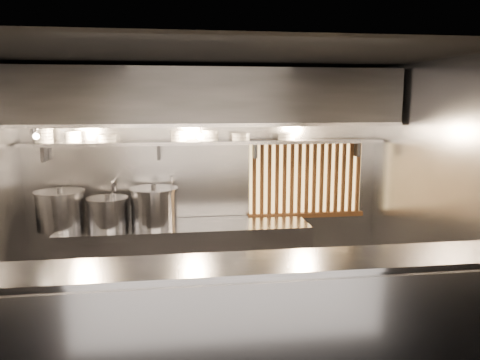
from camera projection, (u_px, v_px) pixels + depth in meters
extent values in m
plane|color=black|center=(220.00, 337.00, 4.77)|extent=(4.50, 4.50, 0.00)
plane|color=black|center=(217.00, 55.00, 4.30)|extent=(4.50, 4.50, 0.00)
plane|color=gray|center=(207.00, 179.00, 6.00)|extent=(4.50, 0.00, 4.50)
plane|color=gray|center=(434.00, 197.00, 4.85)|extent=(0.00, 3.00, 3.00)
cube|color=#9C9CA1|center=(231.00, 332.00, 3.75)|extent=(4.50, 0.50, 1.10)
cube|color=#939399|center=(235.00, 349.00, 3.50)|extent=(4.50, 0.02, 1.01)
cube|color=#9C9CA1|center=(231.00, 265.00, 3.66)|extent=(4.50, 0.56, 0.03)
cube|color=#9C9CA1|center=(186.00, 260.00, 5.75)|extent=(3.00, 0.70, 0.90)
cube|color=#9C9CA1|center=(208.00, 142.00, 5.75)|extent=(4.40, 0.34, 0.04)
cube|color=#2D2D30|center=(209.00, 97.00, 5.44)|extent=(4.40, 0.80, 0.65)
cube|color=#9C9CA1|center=(212.00, 125.00, 5.10)|extent=(4.40, 0.03, 0.04)
cube|color=#F3C36D|center=(306.00, 178.00, 6.17)|extent=(1.50, 0.02, 0.92)
cube|color=brown|center=(308.00, 141.00, 6.04)|extent=(1.56, 0.06, 0.06)
cube|color=brown|center=(306.00, 215.00, 6.20)|extent=(1.56, 0.06, 0.06)
cube|color=brown|center=(254.00, 180.00, 6.02)|extent=(0.04, 0.04, 0.92)
cube|color=brown|center=(262.00, 180.00, 6.03)|extent=(0.04, 0.04, 0.92)
cube|color=brown|center=(269.00, 180.00, 6.05)|extent=(0.04, 0.04, 0.92)
cube|color=brown|center=(277.00, 179.00, 6.06)|extent=(0.04, 0.04, 0.92)
cube|color=brown|center=(284.00, 179.00, 6.08)|extent=(0.04, 0.04, 0.92)
cube|color=brown|center=(292.00, 179.00, 6.09)|extent=(0.04, 0.04, 0.92)
cube|color=brown|center=(299.00, 179.00, 6.10)|extent=(0.04, 0.04, 0.92)
cube|color=brown|center=(307.00, 179.00, 6.12)|extent=(0.04, 0.04, 0.92)
cube|color=brown|center=(314.00, 178.00, 6.13)|extent=(0.04, 0.04, 0.92)
cube|color=brown|center=(322.00, 178.00, 6.15)|extent=(0.04, 0.04, 0.92)
cube|color=brown|center=(329.00, 178.00, 6.16)|extent=(0.04, 0.04, 0.92)
cube|color=brown|center=(336.00, 178.00, 6.17)|extent=(0.04, 0.04, 0.92)
cube|color=brown|center=(343.00, 178.00, 6.19)|extent=(0.04, 0.04, 0.92)
cube|color=brown|center=(351.00, 178.00, 6.20)|extent=(0.04, 0.04, 0.92)
cube|color=brown|center=(358.00, 177.00, 6.22)|extent=(0.04, 0.04, 0.92)
cylinder|color=silver|center=(116.00, 198.00, 5.83)|extent=(0.03, 0.03, 0.48)
sphere|color=silver|center=(115.00, 179.00, 5.79)|extent=(0.04, 0.04, 0.04)
cylinder|color=silver|center=(114.00, 181.00, 5.66)|extent=(0.03, 0.26, 0.03)
sphere|color=silver|center=(112.00, 183.00, 5.53)|extent=(0.04, 0.04, 0.04)
cylinder|color=silver|center=(112.00, 188.00, 5.54)|extent=(0.03, 0.03, 0.14)
cylinder|color=silver|center=(172.00, 196.00, 5.92)|extent=(0.03, 0.03, 0.48)
sphere|color=silver|center=(172.00, 178.00, 5.88)|extent=(0.04, 0.04, 0.04)
cylinder|color=silver|center=(172.00, 179.00, 5.76)|extent=(0.03, 0.26, 0.03)
sphere|color=silver|center=(172.00, 181.00, 5.63)|extent=(0.04, 0.04, 0.04)
cylinder|color=silver|center=(172.00, 187.00, 5.64)|extent=(0.03, 0.03, 0.14)
cone|color=#9C9CA1|center=(33.00, 131.00, 4.99)|extent=(0.25, 0.27, 0.20)
sphere|color=#FFE0B2|center=(36.00, 136.00, 4.98)|extent=(0.07, 0.07, 0.07)
cylinder|color=#2D2D30|center=(35.00, 123.00, 5.07)|extent=(0.02, 0.22, 0.02)
cylinder|color=#2D2D30|center=(200.00, 130.00, 5.59)|extent=(0.01, 0.01, 0.12)
sphere|color=#FFE0B2|center=(200.00, 137.00, 5.60)|extent=(0.09, 0.09, 0.09)
cylinder|color=#9C9CA1|center=(61.00, 211.00, 5.48)|extent=(0.59, 0.59, 0.42)
cylinder|color=#9C9CA1|center=(59.00, 192.00, 5.44)|extent=(0.63, 0.63, 0.03)
cylinder|color=#2D2D30|center=(59.00, 189.00, 5.44)|extent=(0.06, 0.06, 0.04)
cylinder|color=#9C9CA1|center=(108.00, 214.00, 5.53)|extent=(0.56, 0.56, 0.33)
cylinder|color=#9C9CA1|center=(107.00, 199.00, 5.50)|extent=(0.60, 0.60, 0.03)
cylinder|color=#2D2D30|center=(107.00, 196.00, 5.49)|extent=(0.06, 0.06, 0.04)
cylinder|color=#9C9CA1|center=(154.00, 208.00, 5.62)|extent=(0.68, 0.68, 0.43)
cylinder|color=#9C9CA1|center=(154.00, 189.00, 5.58)|extent=(0.72, 0.72, 0.03)
cylinder|color=#2D2D30|center=(154.00, 186.00, 5.58)|extent=(0.06, 0.06, 0.04)
cylinder|color=white|center=(44.00, 141.00, 5.47)|extent=(0.21, 0.21, 0.03)
cylinder|color=white|center=(44.00, 138.00, 5.46)|extent=(0.21, 0.21, 0.03)
cylinder|color=white|center=(44.00, 135.00, 5.46)|extent=(0.21, 0.21, 0.03)
cylinder|color=white|center=(43.00, 131.00, 5.45)|extent=(0.21, 0.21, 0.03)
cylinder|color=white|center=(43.00, 129.00, 5.45)|extent=(0.23, 0.23, 0.01)
cylinder|color=white|center=(74.00, 141.00, 5.52)|extent=(0.19, 0.19, 0.03)
cylinder|color=white|center=(73.00, 137.00, 5.51)|extent=(0.19, 0.19, 0.03)
cylinder|color=white|center=(73.00, 134.00, 5.50)|extent=(0.19, 0.19, 0.03)
cylinder|color=white|center=(73.00, 132.00, 5.50)|extent=(0.20, 0.20, 0.01)
cylinder|color=white|center=(107.00, 140.00, 5.57)|extent=(0.21, 0.21, 0.03)
cylinder|color=white|center=(107.00, 137.00, 5.56)|extent=(0.21, 0.21, 0.03)
cylinder|color=white|center=(107.00, 135.00, 5.56)|extent=(0.23, 0.23, 0.01)
cylinder|color=white|center=(179.00, 140.00, 5.69)|extent=(0.19, 0.19, 0.03)
cylinder|color=white|center=(179.00, 136.00, 5.68)|extent=(0.19, 0.19, 0.03)
cylinder|color=white|center=(179.00, 133.00, 5.68)|extent=(0.19, 0.19, 0.03)
cylinder|color=white|center=(179.00, 131.00, 5.67)|extent=(0.21, 0.21, 0.01)
cylinder|color=white|center=(210.00, 139.00, 5.74)|extent=(0.20, 0.20, 0.03)
cylinder|color=white|center=(210.00, 136.00, 5.74)|extent=(0.20, 0.20, 0.03)
cylinder|color=white|center=(210.00, 133.00, 5.73)|extent=(0.20, 0.20, 0.03)
cylinder|color=white|center=(210.00, 131.00, 5.73)|extent=(0.21, 0.21, 0.01)
cylinder|color=white|center=(241.00, 139.00, 5.80)|extent=(0.22, 0.22, 0.03)
cylinder|color=white|center=(241.00, 136.00, 5.79)|extent=(0.22, 0.22, 0.03)
cylinder|color=white|center=(241.00, 134.00, 5.78)|extent=(0.23, 0.23, 0.01)
cylinder|color=white|center=(286.00, 138.00, 5.88)|extent=(0.21, 0.21, 0.03)
cylinder|color=white|center=(286.00, 135.00, 5.87)|extent=(0.21, 0.21, 0.03)
cylinder|color=white|center=(286.00, 133.00, 5.87)|extent=(0.23, 0.23, 0.01)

